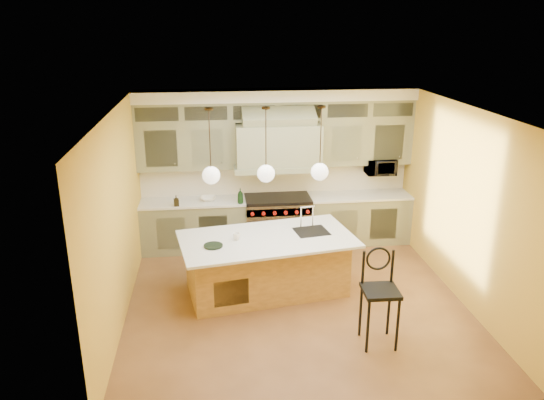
{
  "coord_description": "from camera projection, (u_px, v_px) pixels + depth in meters",
  "views": [
    {
      "loc": [
        -1.19,
        -7.02,
        4.07
      ],
      "look_at": [
        -0.28,
        0.7,
        1.4
      ],
      "focal_mm": 35.0,
      "sensor_mm": 36.0,
      "label": 1
    }
  ],
  "objects": [
    {
      "name": "oil_bottle_a",
      "position": [
        240.0,
        196.0,
        9.42
      ],
      "size": [
        0.11,
        0.11,
        0.28
      ],
      "primitive_type": "imported",
      "rotation": [
        0.0,
        0.0,
        -0.01
      ],
      "color": "black",
      "rests_on": "back_cabinetry"
    },
    {
      "name": "wall_back",
      "position": [
        275.0,
        166.0,
        9.92
      ],
      "size": [
        5.0,
        0.0,
        5.0
      ],
      "primitive_type": "plane",
      "rotation": [
        1.57,
        0.0,
        0.0
      ],
      "color": "gold",
      "rests_on": "ground"
    },
    {
      "name": "back_cabinetry",
      "position": [
        277.0,
        171.0,
        9.68
      ],
      "size": [
        5.0,
        0.77,
        2.9
      ],
      "color": "gray",
      "rests_on": "floor"
    },
    {
      "name": "wall_front",
      "position": [
        338.0,
        299.0,
        5.23
      ],
      "size": [
        5.0,
        0.0,
        5.0
      ],
      "primitive_type": "plane",
      "rotation": [
        -1.57,
        0.0,
        0.0
      ],
      "color": "gold",
      "rests_on": "ground"
    },
    {
      "name": "wall_right",
      "position": [
        463.0,
        205.0,
        7.85
      ],
      "size": [
        0.0,
        5.0,
        5.0
      ],
      "primitive_type": "plane",
      "rotation": [
        1.57,
        0.0,
        -1.57
      ],
      "color": "gold",
      "rests_on": "ground"
    },
    {
      "name": "kitchen_island",
      "position": [
        267.0,
        263.0,
        8.22
      ],
      "size": [
        2.8,
        1.78,
        1.35
      ],
      "rotation": [
        0.0,
        0.0,
        0.16
      ],
      "color": "olive",
      "rests_on": "floor"
    },
    {
      "name": "wall_left",
      "position": [
        118.0,
        219.0,
        7.3
      ],
      "size": [
        0.0,
        5.0,
        5.0
      ],
      "primitive_type": "plane",
      "rotation": [
        1.57,
        0.0,
        1.57
      ],
      "color": "gold",
      "rests_on": "ground"
    },
    {
      "name": "floor",
      "position": [
        295.0,
        301.0,
        8.04
      ],
      "size": [
        5.0,
        5.0,
        0.0
      ],
      "primitive_type": "plane",
      "color": "brown",
      "rests_on": "ground"
    },
    {
      "name": "microwave",
      "position": [
        380.0,
        167.0,
        9.9
      ],
      "size": [
        0.54,
        0.37,
        0.3
      ],
      "primitive_type": "imported",
      "color": "black",
      "rests_on": "back_cabinetry"
    },
    {
      "name": "pendant_right",
      "position": [
        320.0,
        170.0,
        7.84
      ],
      "size": [
        0.26,
        0.26,
        1.11
      ],
      "color": "#2D2319",
      "rests_on": "ceiling"
    },
    {
      "name": "pendant_left",
      "position": [
        211.0,
        173.0,
        7.66
      ],
      "size": [
        0.26,
        0.26,
        1.11
      ],
      "color": "#2D2319",
      "rests_on": "ceiling"
    },
    {
      "name": "pendant_center",
      "position": [
        266.0,
        172.0,
        7.75
      ],
      "size": [
        0.26,
        0.26,
        1.11
      ],
      "color": "#2D2319",
      "rests_on": "ceiling"
    },
    {
      "name": "counter_stool",
      "position": [
        380.0,
        291.0,
        6.81
      ],
      "size": [
        0.47,
        0.47,
        1.29
      ],
      "rotation": [
        0.0,
        0.0,
        -0.03
      ],
      "color": "black",
      "rests_on": "floor"
    },
    {
      "name": "oil_bottle_b",
      "position": [
        176.0,
        201.0,
        9.31
      ],
      "size": [
        0.1,
        0.1,
        0.19
      ],
      "primitive_type": "imported",
      "rotation": [
        0.0,
        0.0,
        0.14
      ],
      "color": "black",
      "rests_on": "back_cabinetry"
    },
    {
      "name": "fruit_bowl",
      "position": [
        208.0,
        199.0,
        9.61
      ],
      "size": [
        0.29,
        0.29,
        0.07
      ],
      "primitive_type": "imported",
      "rotation": [
        0.0,
        0.0,
        -0.04
      ],
      "color": "white",
      "rests_on": "back_cabinetry"
    },
    {
      "name": "range",
      "position": [
        278.0,
        221.0,
        9.9
      ],
      "size": [
        1.2,
        0.74,
        0.96
      ],
      "color": "silver",
      "rests_on": "floor"
    },
    {
      "name": "cup",
      "position": [
        237.0,
        236.0,
        7.95
      ],
      "size": [
        0.13,
        0.13,
        0.1
      ],
      "primitive_type": "imported",
      "rotation": [
        0.0,
        0.0,
        0.15
      ],
      "color": "white",
      "rests_on": "kitchen_island"
    },
    {
      "name": "ceiling",
      "position": [
        299.0,
        111.0,
        7.1
      ],
      "size": [
        5.0,
        5.0,
        0.0
      ],
      "primitive_type": "plane",
      "rotation": [
        3.14,
        0.0,
        0.0
      ],
      "color": "white",
      "rests_on": "wall_back"
    }
  ]
}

